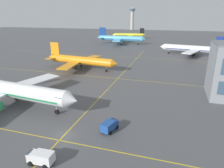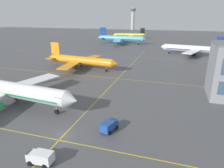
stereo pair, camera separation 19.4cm
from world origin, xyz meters
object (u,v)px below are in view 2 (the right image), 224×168
(service_truck_red_van, at_px, (40,157))
(service_truck_catering, at_px, (109,125))
(control_tower, at_px, (133,17))
(airliner_far_right_stand, at_px, (130,35))
(airliner_third_row, at_px, (192,49))
(airliner_front_gate, at_px, (10,89))
(airliner_second_row, at_px, (81,60))
(airliner_far_left_stand, at_px, (121,38))

(service_truck_red_van, bearing_deg, service_truck_catering, 58.99)
(service_truck_red_van, distance_m, control_tower, 309.07)
(airliner_far_right_stand, bearing_deg, airliner_third_row, -54.33)
(control_tower, bearing_deg, service_truck_catering, -78.97)
(airliner_far_right_stand, distance_m, control_tower, 129.41)
(service_truck_catering, height_order, control_tower, control_tower)
(airliner_third_row, xyz_separation_m, service_truck_catering, (-20.70, -90.86, -2.71))
(airliner_front_gate, bearing_deg, airliner_second_row, 88.76)
(service_truck_red_van, height_order, control_tower, control_tower)
(airliner_front_gate, distance_m, service_truck_catering, 28.81)
(airliner_third_row, bearing_deg, control_tower, 111.09)
(airliner_front_gate, bearing_deg, airliner_third_row, 60.46)
(airliner_second_row, relative_size, control_tower, 1.03)
(airliner_front_gate, height_order, service_truck_red_van, airliner_front_gate)
(airliner_far_right_stand, bearing_deg, airliner_front_gate, -88.25)
(airliner_second_row, bearing_deg, airliner_front_gate, -91.24)
(airliner_front_gate, xyz_separation_m, airliner_second_row, (0.86, 39.49, -0.54))
(service_truck_red_van, height_order, service_truck_catering, same)
(airliner_third_row, xyz_separation_m, control_tower, (-77.64, 201.34, 15.78))
(airliner_far_right_stand, height_order, service_truck_catering, airliner_far_right_stand)
(airliner_far_left_stand, bearing_deg, control_tower, 98.75)
(airliner_far_right_stand, bearing_deg, service_truck_catering, -78.68)
(airliner_front_gate, height_order, airliner_second_row, airliner_front_gate)
(service_truck_catering, bearing_deg, service_truck_red_van, -121.01)
(airliner_far_left_stand, height_order, service_truck_catering, airliner_far_left_stand)
(airliner_front_gate, relative_size, airliner_second_row, 1.15)
(service_truck_catering, distance_m, control_tower, 298.27)
(airliner_third_row, height_order, service_truck_red_van, airliner_third_row)
(airliner_third_row, relative_size, control_tower, 1.09)
(airliner_front_gate, bearing_deg, airliner_far_left_stand, 91.48)
(airliner_far_left_stand, bearing_deg, airliner_second_row, -87.23)
(service_truck_red_van, bearing_deg, airliner_far_left_stand, 99.82)
(airliner_far_left_stand, height_order, airliner_far_right_stand, airliner_far_left_stand)
(airliner_far_right_stand, xyz_separation_m, control_tower, (-23.70, 126.19, 16.18))
(airliner_far_left_stand, distance_m, control_tower, 168.15)
(airliner_third_row, distance_m, service_truck_red_van, 106.97)
(control_tower, bearing_deg, airliner_far_left_stand, -81.25)
(airliner_front_gate, distance_m, airliner_far_left_stand, 122.35)
(airliner_third_row, bearing_deg, airliner_far_left_stand, 145.51)
(airliner_far_right_stand, relative_size, service_truck_catering, 7.39)
(airliner_far_right_stand, height_order, control_tower, control_tower)
(airliner_second_row, bearing_deg, service_truck_red_van, -70.36)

